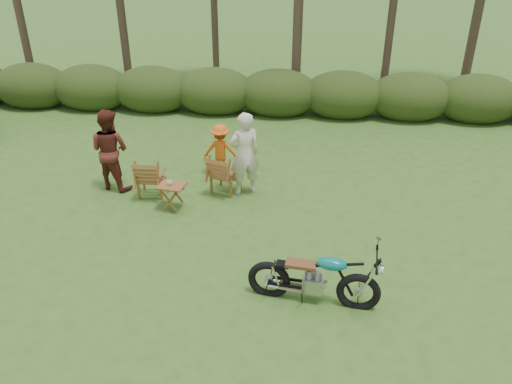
# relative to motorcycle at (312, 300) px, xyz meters

# --- Properties ---
(ground) EXTENTS (80.00, 80.00, 0.00)m
(ground) POSITION_rel_motorcycle_xyz_m (-1.06, -0.09, 0.00)
(ground) COLOR #30511B
(ground) RESTS_ON ground
(motorcycle) EXTENTS (2.03, 0.98, 1.11)m
(motorcycle) POSITION_rel_motorcycle_xyz_m (0.00, 0.00, 0.00)
(motorcycle) COLOR #0DACA7
(motorcycle) RESTS_ON ground
(lawn_chair_right) EXTENTS (0.81, 0.81, 0.91)m
(lawn_chair_right) POSITION_rel_motorcycle_xyz_m (-1.90, 3.49, 0.00)
(lawn_chair_right) COLOR brown
(lawn_chair_right) RESTS_ON ground
(lawn_chair_left) EXTENTS (0.63, 0.63, 0.90)m
(lawn_chair_left) POSITION_rel_motorcycle_xyz_m (-3.48, 3.17, 0.00)
(lawn_chair_left) COLOR brown
(lawn_chair_left) RESTS_ON ground
(side_table) EXTENTS (0.62, 0.55, 0.57)m
(side_table) POSITION_rel_motorcycle_xyz_m (-2.87, 2.61, 0.28)
(side_table) COLOR brown
(side_table) RESTS_ON ground
(cup) EXTENTS (0.13, 0.13, 0.09)m
(cup) POSITION_rel_motorcycle_xyz_m (-2.91, 2.62, 0.61)
(cup) COLOR beige
(cup) RESTS_ON side_table
(adult_a) EXTENTS (0.81, 0.71, 1.86)m
(adult_a) POSITION_rel_motorcycle_xyz_m (-1.48, 3.48, 0.00)
(adult_a) COLOR beige
(adult_a) RESTS_ON ground
(adult_b) EXTENTS (1.06, 0.93, 1.83)m
(adult_b) POSITION_rel_motorcycle_xyz_m (-4.43, 3.47, 0.00)
(adult_b) COLOR #501F17
(adult_b) RESTS_ON ground
(child) EXTENTS (0.81, 0.48, 1.25)m
(child) POSITION_rel_motorcycle_xyz_m (-2.14, 4.34, 0.00)
(child) COLOR #D45913
(child) RESTS_ON ground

